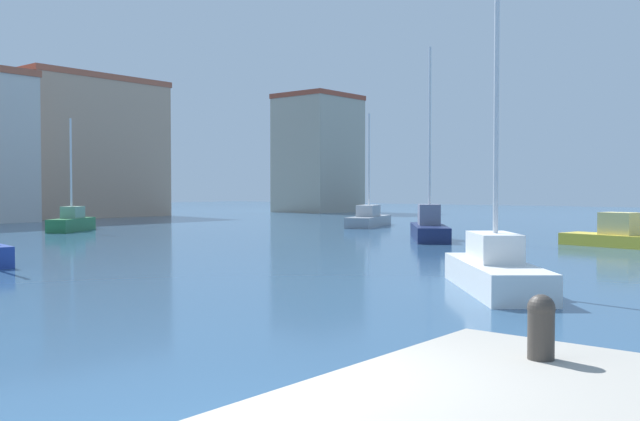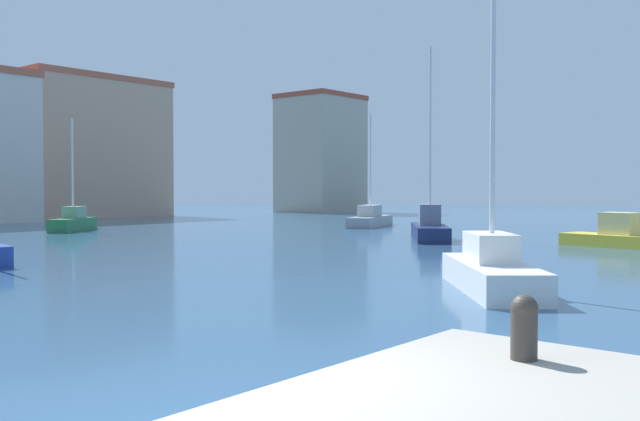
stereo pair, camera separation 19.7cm
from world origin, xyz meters
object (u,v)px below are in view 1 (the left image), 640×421
sailboat_grey_distant_east (369,218)px  sailboat_white_far_left (495,268)px  sailboat_navy_distant_north (429,227)px  sailboat_green_center_channel (72,221)px  mooring_bollard (541,324)px  motorboat_yellow_near_pier (625,237)px

sailboat_grey_distant_east → sailboat_white_far_left: sailboat_white_far_left is taller
sailboat_grey_distant_east → sailboat_navy_distant_north: bearing=-130.5°
sailboat_grey_distant_east → sailboat_green_center_channel: sailboat_grey_distant_east is taller
sailboat_green_center_channel → mooring_bollard: bearing=-114.9°
mooring_bollard → motorboat_yellow_near_pier: size_ratio=0.10×
sailboat_grey_distant_east → motorboat_yellow_near_pier: sailboat_grey_distant_east is taller
mooring_bollard → sailboat_navy_distant_north: (23.52, 15.16, -0.64)m
motorboat_yellow_near_pier → sailboat_white_far_left: 15.35m
sailboat_grey_distant_east → sailboat_navy_distant_north: 12.22m
mooring_bollard → sailboat_white_far_left: 10.80m
sailboat_navy_distant_north → sailboat_white_far_left: 17.26m
sailboat_green_center_channel → sailboat_white_far_left: (-6.54, -29.66, -0.02)m
sailboat_grey_distant_east → motorboat_yellow_near_pier: 19.21m
sailboat_grey_distant_east → sailboat_white_far_left: bearing=-138.4°
sailboat_navy_distant_north → sailboat_green_center_channel: 20.89m
sailboat_grey_distant_east → motorboat_yellow_near_pier: bearing=-110.2°
mooring_bollard → sailboat_grey_distant_east: sailboat_grey_distant_east is taller
sailboat_navy_distant_north → motorboat_yellow_near_pier: 8.84m
sailboat_navy_distant_north → sailboat_green_center_channel: size_ratio=1.42×
motorboat_yellow_near_pier → sailboat_green_center_channel: 29.58m
sailboat_navy_distant_north → sailboat_grey_distant_east: bearing=49.5°
sailboat_white_far_left → sailboat_navy_distant_north: bearing=36.0°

